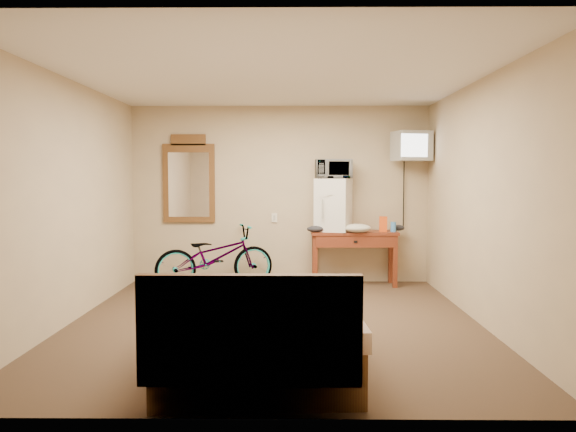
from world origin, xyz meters
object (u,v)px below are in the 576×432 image
object	(u,v)px
desk	(354,241)
bicycle	(215,257)
wall_mirror	(189,180)
blue_cup	(393,227)
mini_fridge	(333,205)
microwave	(334,169)
bed	(259,331)
crt_television	(411,146)

from	to	relation	value
desk	bicycle	xyz separation A→B (m)	(-1.90, -0.17, -0.19)
wall_mirror	bicycle	bearing A→B (deg)	-46.38
blue_cup	desk	bearing A→B (deg)	178.94
desk	mini_fridge	distance (m)	0.58
mini_fridge	microwave	world-z (taller)	microwave
mini_fridge	bed	size ratio (longest dim) A/B	0.37
microwave	blue_cup	distance (m)	1.14
blue_cup	bicycle	distance (m)	2.47
microwave	blue_cup	world-z (taller)	microwave
blue_cup	bed	world-z (taller)	bed
mini_fridge	bed	world-z (taller)	mini_fridge
microwave	wall_mirror	bearing A→B (deg)	169.39
wall_mirror	microwave	bearing A→B (deg)	-5.84
crt_television	bicycle	distance (m)	3.07
mini_fridge	blue_cup	xyz separation A→B (m)	(0.82, -0.07, -0.30)
mini_fridge	bed	xyz separation A→B (m)	(-0.82, -3.44, -0.82)
blue_cup	crt_television	distance (m)	1.13
mini_fridge	blue_cup	world-z (taller)	mini_fridge
microwave	bicycle	distance (m)	2.02
blue_cup	bicycle	xyz separation A→B (m)	(-2.43, -0.16, -0.39)
blue_cup	wall_mirror	size ratio (longest dim) A/B	0.11
microwave	bed	bearing A→B (deg)	-108.21
mini_fridge	bicycle	world-z (taller)	mini_fridge
desk	bed	distance (m)	3.58
mini_fridge	wall_mirror	bearing A→B (deg)	174.15
microwave	crt_television	world-z (taller)	crt_television
microwave	crt_television	xyz separation A→B (m)	(1.06, -0.04, 0.31)
blue_cup	wall_mirror	distance (m)	2.94
mini_fridge	bicycle	bearing A→B (deg)	-171.75
microwave	blue_cup	size ratio (longest dim) A/B	3.60
bed	mini_fridge	bearing A→B (deg)	76.56
blue_cup	bed	distance (m)	3.79
crt_television	desk	bearing A→B (deg)	-178.70
desk	wall_mirror	bearing A→B (deg)	173.41
desk	wall_mirror	world-z (taller)	wall_mirror
crt_television	bicycle	world-z (taller)	crt_television
microwave	bicycle	bearing A→B (deg)	-176.51
desk	bicycle	size ratio (longest dim) A/B	0.74
desk	crt_television	distance (m)	1.52
bed	crt_television	bearing A→B (deg)	61.08
crt_television	wall_mirror	distance (m)	3.14
mini_fridge	bicycle	xyz separation A→B (m)	(-1.61, -0.23, -0.69)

